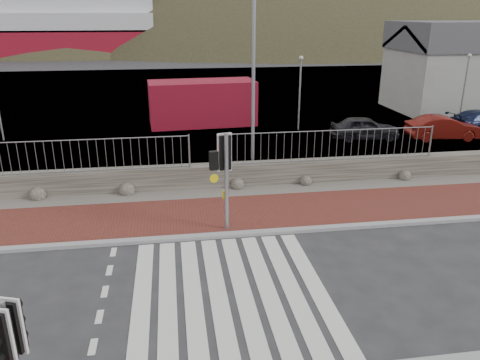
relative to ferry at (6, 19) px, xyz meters
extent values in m
plane|color=#28282B|center=(24.65, -67.90, -5.36)|extent=(220.00, 220.00, 0.00)
cube|color=maroon|center=(24.65, -63.40, -5.32)|extent=(40.00, 3.00, 0.08)
cube|color=gray|center=(24.65, -64.90, -5.31)|extent=(40.00, 0.25, 0.12)
cube|color=silver|center=(22.55, -67.90, -5.36)|extent=(0.42, 5.60, 0.01)
cube|color=silver|center=(23.15, -67.90, -5.36)|extent=(0.42, 5.60, 0.01)
cube|color=silver|center=(23.75, -67.90, -5.36)|extent=(0.42, 5.60, 0.01)
cube|color=silver|center=(24.35, -67.90, -5.36)|extent=(0.42, 5.60, 0.01)
cube|color=silver|center=(24.95, -67.90, -5.36)|extent=(0.42, 5.60, 0.01)
cube|color=silver|center=(25.55, -67.90, -5.36)|extent=(0.42, 5.60, 0.01)
cube|color=silver|center=(26.15, -67.90, -5.36)|extent=(0.42, 5.60, 0.01)
cube|color=silver|center=(26.75, -67.90, -5.36)|extent=(0.42, 5.60, 0.01)
cube|color=#59544C|center=(24.65, -61.40, -5.33)|extent=(40.00, 1.50, 0.06)
cube|color=#403C35|center=(24.65, -60.60, -4.91)|extent=(40.00, 0.60, 0.90)
cylinder|color=gray|center=(19.85, -60.75, -3.26)|extent=(8.40, 0.04, 0.04)
cylinder|color=gray|center=(24.05, -60.75, -3.86)|extent=(0.07, 0.07, 1.20)
cylinder|color=gray|center=(29.45, -60.75, -3.26)|extent=(8.40, 0.04, 0.04)
cylinder|color=gray|center=(25.25, -60.75, -3.86)|extent=(0.07, 0.07, 1.20)
cylinder|color=gray|center=(33.65, -60.75, -3.86)|extent=(0.07, 0.07, 1.20)
cube|color=#4C4C4F|center=(24.65, -40.00, -5.36)|extent=(120.00, 40.00, 0.50)
cube|color=#3F4C54|center=(24.65, -5.00, -5.36)|extent=(220.00, 50.00, 0.05)
ellipsoid|color=#2E311D|center=(9.65, 20.00, -25.36)|extent=(106.40, 68.40, 76.00)
ellipsoid|color=#2E311D|center=(54.65, 20.00, -31.36)|extent=(140.00, 90.00, 100.00)
cube|color=black|center=(20.95, -71.45, -3.32)|extent=(0.41, 0.32, 0.95)
sphere|color=red|center=(20.95, -71.45, -3.05)|extent=(0.14, 0.14, 0.14)
cylinder|color=gray|center=(24.99, -64.50, -3.82)|extent=(0.12, 0.12, 3.09)
cube|color=gold|center=(24.99, -64.50, -4.20)|extent=(0.17, 0.12, 0.24)
cube|color=black|center=(24.99, -64.50, -2.88)|extent=(0.49, 0.35, 1.16)
sphere|color=#0CE53F|center=(24.99, -64.50, -3.21)|extent=(0.17, 0.17, 0.17)
cube|color=black|center=(24.61, -64.59, -3.04)|extent=(0.28, 0.23, 0.55)
cylinder|color=gray|center=(26.61, -59.80, -1.34)|extent=(0.14, 0.14, 8.04)
cube|color=maroon|center=(25.33, -49.82, -4.07)|extent=(6.35, 3.01, 2.58)
imported|color=black|center=(33.53, -54.62, -4.75)|extent=(3.71, 1.79, 1.22)
imported|color=#5F120D|center=(37.63, -55.24, -4.74)|extent=(3.89, 1.65, 1.25)
camera|label=1|loc=(23.45, -77.49, 1.01)|focal=35.00mm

